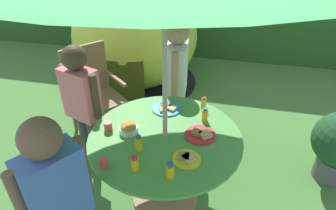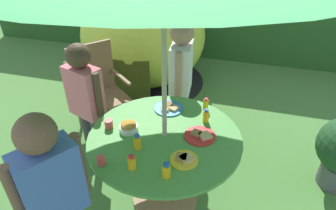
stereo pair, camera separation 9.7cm
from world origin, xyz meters
name	(u,v)px [view 1 (the left image)]	position (x,y,z in m)	size (l,w,h in m)	color
ground_plane	(166,198)	(0.00, 0.00, -0.01)	(10.00, 10.00, 0.02)	#477A38
hedge_backdrop	(211,4)	(0.00, 3.53, 0.87)	(9.00, 0.70, 1.74)	#285623
garden_table	(165,156)	(0.00, 0.00, 0.51)	(1.20, 1.20, 0.72)	#93704C
wooden_chair	(92,88)	(-1.03, 0.85, 0.55)	(0.69, 0.69, 1.01)	brown
dome_tent	(135,37)	(-0.92, 2.10, 0.71)	(2.01, 2.01, 1.44)	#B2C63F
child_in_white_shirt	(177,69)	(-0.08, 0.88, 0.87)	(0.23, 0.46, 1.37)	#3F3F47
child_in_pink_shirt	(81,94)	(-0.85, 0.31, 0.82)	(0.41, 0.28, 1.28)	#3F3F47
child_in_blue_shirt	(55,188)	(-0.48, -0.75, 0.85)	(0.35, 0.39, 1.33)	#3F3F47
snack_bowl	(128,128)	(-0.29, -0.01, 0.76)	(0.15, 0.15, 0.08)	white
plate_center_back	(201,134)	(0.27, 0.06, 0.73)	(0.24, 0.24, 0.03)	red
plate_mid_right	(167,108)	(-0.07, 0.37, 0.73)	(0.26, 0.26, 0.03)	#338CD8
plate_near_left	(187,158)	(0.21, -0.23, 0.73)	(0.20, 0.20, 0.03)	yellow
juice_bottle_near_right	(135,164)	(-0.12, -0.39, 0.78)	(0.06, 0.06, 0.11)	yellow
juice_bottle_far_left	(204,104)	(0.25, 0.44, 0.78)	(0.04, 0.04, 0.12)	yellow
juice_bottle_far_right	(139,143)	(-0.15, -0.19, 0.78)	(0.05, 0.05, 0.12)	yellow
juice_bottle_center_front	(170,171)	(0.13, -0.40, 0.78)	(0.06, 0.06, 0.12)	yellow
juice_bottle_mid_left	(205,115)	(0.28, 0.27, 0.78)	(0.05, 0.05, 0.12)	yellow
cup_near	(103,163)	(-0.34, -0.41, 0.75)	(0.06, 0.06, 0.06)	#E04C47
cup_far	(108,126)	(-0.46, -0.02, 0.76)	(0.07, 0.07, 0.07)	#E04C47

